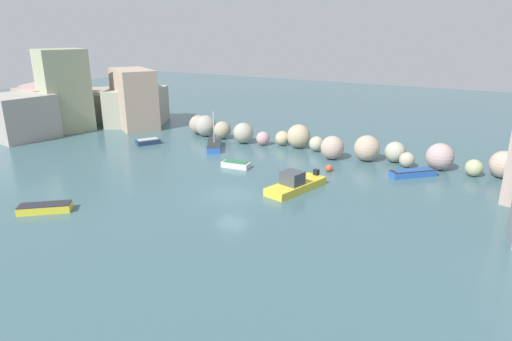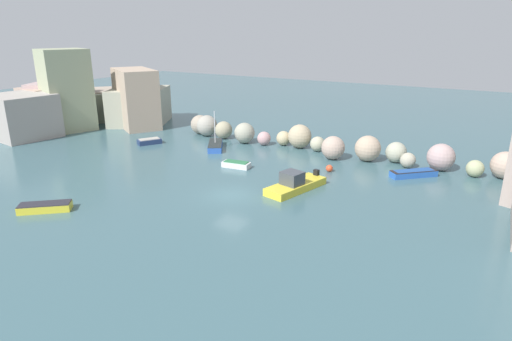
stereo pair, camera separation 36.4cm
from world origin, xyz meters
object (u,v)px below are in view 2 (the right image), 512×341
at_px(moored_boat_1, 236,164).
at_px(moored_boat_4, 414,173).
at_px(moored_boat_0, 295,184).
at_px(moored_boat_2, 215,145).
at_px(channel_buoy, 329,168).
at_px(moored_boat_5, 149,141).
at_px(moored_boat_3, 45,207).

height_order(moored_boat_1, moored_boat_4, moored_boat_4).
height_order(moored_boat_0, moored_boat_1, moored_boat_0).
xyz_separation_m(moored_boat_1, moored_boat_2, (-5.94, 4.76, 0.06)).
bearing_deg(moored_boat_0, moored_boat_1, -95.74).
bearing_deg(channel_buoy, moored_boat_5, -177.50).
xyz_separation_m(channel_buoy, moored_boat_1, (-8.30, -3.39, -0.04)).
height_order(channel_buoy, moored_boat_2, moored_boat_2).
distance_m(moored_boat_3, moored_boat_5, 20.02).
xyz_separation_m(moored_boat_0, moored_boat_3, (-13.99, -13.43, -0.23)).
height_order(moored_boat_2, moored_boat_5, moored_boat_2).
bearing_deg(moored_boat_1, moored_boat_5, -16.92).
relative_size(channel_buoy, moored_boat_4, 0.17).
relative_size(moored_boat_0, moored_boat_4, 1.59).
bearing_deg(moored_boat_4, moored_boat_2, 139.11).
distance_m(moored_boat_2, moored_boat_5, 8.16).
relative_size(moored_boat_2, moored_boat_3, 1.32).
xyz_separation_m(moored_boat_1, moored_boat_5, (-13.77, 2.43, 0.01)).
relative_size(moored_boat_0, moored_boat_2, 1.33).
bearing_deg(moored_boat_1, moored_boat_3, 61.70).
bearing_deg(channel_buoy, moored_boat_4, 19.82).
bearing_deg(moored_boat_5, moored_boat_1, 109.57).
distance_m(moored_boat_3, moored_boat_4, 31.05).
bearing_deg(moored_boat_3, channel_buoy, -167.92).
distance_m(moored_boat_0, moored_boat_3, 19.39).
distance_m(channel_buoy, moored_boat_2, 14.30).
bearing_deg(moored_boat_2, moored_boat_3, 145.47).
xyz_separation_m(moored_boat_2, moored_boat_5, (-7.82, -2.33, -0.05)).
xyz_separation_m(moored_boat_3, moored_boat_4, (21.77, 22.13, 0.02)).
bearing_deg(moored_boat_3, moored_boat_4, -175.66).
bearing_deg(moored_boat_2, moored_boat_4, -120.23).
bearing_deg(channel_buoy, moored_boat_1, -157.75).
height_order(channel_buoy, moored_boat_3, channel_buoy).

